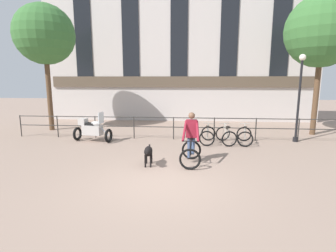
{
  "coord_description": "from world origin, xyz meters",
  "views": [
    {
      "loc": [
        0.73,
        -6.77,
        2.8
      ],
      "look_at": [
        -0.07,
        2.86,
        1.05
      ],
      "focal_mm": 28.0,
      "sensor_mm": 36.0,
      "label": 1
    }
  ],
  "objects_px": {
    "dog": "(148,152)",
    "street_lamp": "(299,93)",
    "parked_bicycle_near_lamp": "(208,135)",
    "parked_motorcycle": "(92,129)",
    "parked_bicycle_mid_left": "(226,136)",
    "parked_bicycle_mid_right": "(245,136)",
    "cyclist_with_bike": "(191,141)"
  },
  "relations": [
    {
      "from": "dog",
      "to": "street_lamp",
      "type": "height_order",
      "value": "street_lamp"
    },
    {
      "from": "parked_bicycle_near_lamp",
      "to": "street_lamp",
      "type": "xyz_separation_m",
      "value": [
        3.98,
        0.64,
        1.81
      ]
    },
    {
      "from": "parked_motorcycle",
      "to": "parked_bicycle_mid_left",
      "type": "height_order",
      "value": "parked_motorcycle"
    },
    {
      "from": "parked_motorcycle",
      "to": "parked_bicycle_mid_left",
      "type": "xyz_separation_m",
      "value": [
        5.96,
        0.09,
        -0.2
      ]
    },
    {
      "from": "dog",
      "to": "parked_bicycle_near_lamp",
      "type": "bearing_deg",
      "value": 52.92
    },
    {
      "from": "parked_bicycle_mid_left",
      "to": "parked_bicycle_near_lamp",
      "type": "bearing_deg",
      "value": -7.89
    },
    {
      "from": "parked_bicycle_mid_left",
      "to": "parked_bicycle_mid_right",
      "type": "distance_m",
      "value": 0.79
    },
    {
      "from": "dog",
      "to": "parked_motorcycle",
      "type": "bearing_deg",
      "value": 130.07
    },
    {
      "from": "parked_motorcycle",
      "to": "parked_bicycle_mid_left",
      "type": "distance_m",
      "value": 5.96
    },
    {
      "from": "parked_bicycle_mid_right",
      "to": "parked_bicycle_near_lamp",
      "type": "bearing_deg",
      "value": 8.84
    },
    {
      "from": "parked_bicycle_mid_right",
      "to": "street_lamp",
      "type": "xyz_separation_m",
      "value": [
        2.39,
        0.64,
        1.81
      ]
    },
    {
      "from": "cyclist_with_bike",
      "to": "parked_bicycle_mid_right",
      "type": "bearing_deg",
      "value": 52.95
    },
    {
      "from": "parked_bicycle_near_lamp",
      "to": "cyclist_with_bike",
      "type": "bearing_deg",
      "value": 82.57
    },
    {
      "from": "parked_motorcycle",
      "to": "parked_bicycle_near_lamp",
      "type": "bearing_deg",
      "value": -78.57
    },
    {
      "from": "street_lamp",
      "to": "parked_bicycle_mid_left",
      "type": "bearing_deg",
      "value": -168.71
    },
    {
      "from": "parked_bicycle_near_lamp",
      "to": "parked_bicycle_mid_left",
      "type": "relative_size",
      "value": 1.0
    },
    {
      "from": "parked_bicycle_mid_left",
      "to": "parked_bicycle_mid_right",
      "type": "xyz_separation_m",
      "value": [
        0.79,
        0.0,
        0.0
      ]
    },
    {
      "from": "street_lamp",
      "to": "parked_motorcycle",
      "type": "bearing_deg",
      "value": -175.49
    },
    {
      "from": "cyclist_with_bike",
      "to": "street_lamp",
      "type": "height_order",
      "value": "street_lamp"
    },
    {
      "from": "parked_motorcycle",
      "to": "parked_bicycle_mid_left",
      "type": "bearing_deg",
      "value": -78.69
    },
    {
      "from": "parked_motorcycle",
      "to": "parked_bicycle_near_lamp",
      "type": "xyz_separation_m",
      "value": [
        5.16,
        0.09,
        -0.2
      ]
    },
    {
      "from": "parked_bicycle_near_lamp",
      "to": "parked_bicycle_mid_left",
      "type": "bearing_deg",
      "value": -172.65
    },
    {
      "from": "parked_motorcycle",
      "to": "parked_bicycle_mid_left",
      "type": "relative_size",
      "value": 1.5
    },
    {
      "from": "dog",
      "to": "parked_bicycle_near_lamp",
      "type": "height_order",
      "value": "parked_bicycle_near_lamp"
    },
    {
      "from": "cyclist_with_bike",
      "to": "parked_bicycle_near_lamp",
      "type": "bearing_deg",
      "value": 77.84
    },
    {
      "from": "dog",
      "to": "parked_bicycle_mid_left",
      "type": "bearing_deg",
      "value": 44.13
    },
    {
      "from": "dog",
      "to": "parked_bicycle_mid_right",
      "type": "xyz_separation_m",
      "value": [
        3.71,
        3.24,
        -0.11
      ]
    },
    {
      "from": "cyclist_with_bike",
      "to": "parked_bicycle_mid_left",
      "type": "height_order",
      "value": "cyclist_with_bike"
    },
    {
      "from": "parked_bicycle_near_lamp",
      "to": "street_lamp",
      "type": "distance_m",
      "value": 4.42
    },
    {
      "from": "parked_bicycle_near_lamp",
      "to": "parked_bicycle_mid_left",
      "type": "distance_m",
      "value": 0.8
    },
    {
      "from": "parked_bicycle_mid_left",
      "to": "parked_bicycle_mid_right",
      "type": "relative_size",
      "value": 0.99
    },
    {
      "from": "cyclist_with_bike",
      "to": "parked_bicycle_near_lamp",
      "type": "relative_size",
      "value": 1.43
    }
  ]
}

